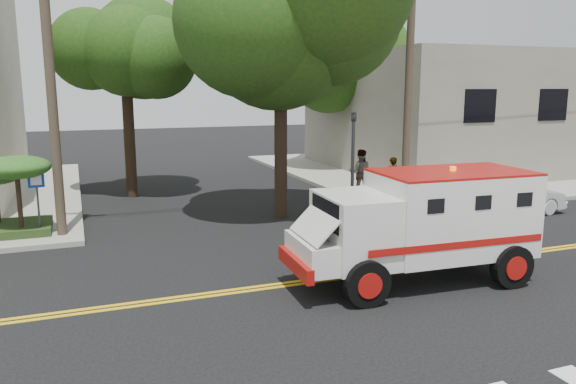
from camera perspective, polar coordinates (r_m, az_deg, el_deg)
name	(u,v)px	position (r m, az deg, el deg)	size (l,w,h in m)	color
ground	(316,281)	(13.30, 2.91, -8.98)	(100.00, 100.00, 0.00)	black
sidewalk_ne	(445,169)	(31.41, 15.66, 2.28)	(17.00, 17.00, 0.15)	gray
building_right	(465,111)	(32.44, 17.57, 7.89)	(14.00, 12.00, 6.00)	slate
utility_pole_left	(51,85)	(17.45, -22.95, 9.96)	(0.28, 0.28, 9.00)	#382D23
utility_pole_right	(409,85)	(20.99, 12.16, 10.55)	(0.28, 0.28, 9.00)	#382D23
tree_main	(296,0)	(19.19, 0.84, 18.88)	(6.08, 5.70, 9.85)	black
tree_left	(134,53)	(23.39, -15.38, 13.43)	(4.48, 4.20, 7.70)	black
tree_right	(351,55)	(30.61, 6.40, 13.70)	(4.80, 4.50, 8.20)	black
traffic_signal	(353,153)	(19.35, 6.61, 3.97)	(0.15, 0.18, 3.60)	#3F3F42
accessibility_sign	(37,194)	(17.93, -24.12, -0.22)	(0.45, 0.10, 2.02)	#3F3F42
armored_truck	(423,220)	(13.21, 13.54, -2.78)	(5.74, 2.52, 2.57)	silver
parked_sedan	(514,197)	(21.28, 21.98, -0.51)	(1.31, 3.76, 1.24)	beige
pedestrian_a	(392,178)	(22.08, 10.50, 1.41)	(0.60, 0.39, 1.64)	gray
pedestrian_b	(360,173)	(22.57, 7.35, 1.97)	(0.90, 0.70, 1.85)	gray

